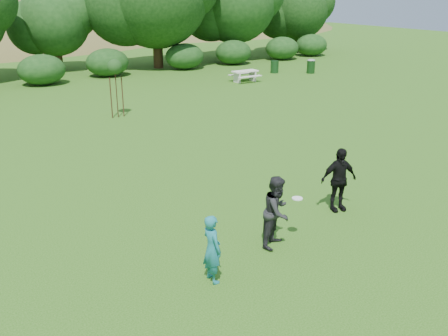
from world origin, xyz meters
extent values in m
plane|color=#19470C|center=(0.00, 0.00, 0.00)|extent=(120.00, 120.00, 0.00)
imported|color=#1A6E78|center=(-2.53, -0.42, 0.79)|extent=(0.39, 0.58, 1.58)
imported|color=black|center=(-0.33, 0.08, 0.92)|extent=(1.11, 1.03, 1.83)
imported|color=black|center=(2.46, 0.77, 0.94)|extent=(1.18, 0.72, 1.88)
cylinder|color=#153918|center=(16.24, 21.02, 0.45)|extent=(0.60, 0.60, 0.90)
cylinder|color=white|center=(0.17, -0.07, 1.21)|extent=(0.27, 0.27, 0.03)
cylinder|color=#342114|center=(1.25, 14.61, 1.25)|extent=(0.05, 0.05, 2.50)
sphere|color=#1E4317|center=(1.25, 14.61, 2.50)|extent=(0.70, 0.70, 0.70)
cylinder|color=#392416|center=(0.95, 14.61, 1.00)|extent=(0.06, 0.06, 2.00)
cylinder|color=#3C2617|center=(1.55, 14.61, 1.00)|extent=(0.06, 0.06, 2.00)
cube|color=silver|center=(12.21, 19.18, 0.72)|extent=(1.80, 0.75, 0.08)
cube|color=beige|center=(11.56, 19.18, 0.34)|extent=(0.10, 0.70, 0.68)
cube|color=beige|center=(12.86, 19.18, 0.34)|extent=(0.10, 0.70, 0.68)
cube|color=silver|center=(12.21, 18.58, 0.44)|extent=(1.80, 0.28, 0.06)
cube|color=beige|center=(12.21, 19.78, 0.44)|extent=(1.80, 0.28, 0.06)
cylinder|color=#133513|center=(18.43, 19.43, 0.45)|extent=(0.60, 0.60, 0.90)
ellipsoid|color=gray|center=(18.43, 19.43, 0.95)|extent=(0.60, 0.60, 0.20)
ellipsoid|color=olive|center=(20.00, 72.00, -14.30)|extent=(100.00, 64.00, 52.00)
ellipsoid|color=olive|center=(30.00, 60.00, -6.60)|extent=(60.00, 44.00, 24.00)
cylinder|color=#3A2616|center=(3.00, 31.00, 1.14)|extent=(0.60, 0.60, 2.27)
sphere|color=#194214|center=(3.00, 31.00, 3.71)|extent=(5.22, 5.22, 5.22)
cylinder|color=#3A2616|center=(10.00, 28.00, 1.66)|extent=(0.76, 0.76, 3.32)
cylinder|color=#3A2616|center=(18.00, 29.00, 1.49)|extent=(0.71, 0.71, 2.97)
sphere|color=#194214|center=(18.00, 29.00, 4.96)|extent=(7.19, 7.19, 7.19)
cylinder|color=#3A2616|center=(26.00, 30.00, 1.22)|extent=(0.62, 0.62, 2.45)
sphere|color=#194214|center=(26.00, 30.00, 4.11)|extent=(6.03, 6.03, 6.03)
camera|label=1|loc=(-7.51, -8.56, 6.13)|focal=40.00mm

